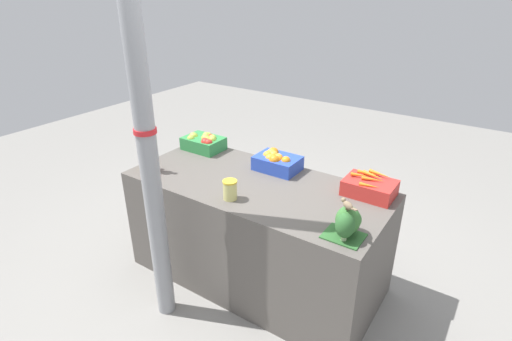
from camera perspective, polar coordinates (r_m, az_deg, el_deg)
ground_plane at (r=3.30m, az=0.00°, el=-14.73°), size 10.00×10.00×0.00m
market_table at (r=3.05m, az=0.00°, el=-8.76°), size 1.87×0.86×0.83m
support_pole at (r=2.40m, az=-15.52°, el=5.10°), size 0.13×0.13×2.66m
apple_crate at (r=3.42m, az=-7.45°, el=4.04°), size 0.33×0.24×0.14m
orange_crate at (r=3.03m, az=2.93°, el=1.34°), size 0.33×0.24×0.15m
carrot_crate at (r=2.77m, az=15.93°, el=-2.29°), size 0.33×0.24×0.14m
broccoli_pile at (r=2.28m, az=12.93°, el=-7.14°), size 0.22×0.21×0.19m
juice_bottle_golden at (r=3.15m, az=-15.94°, el=2.10°), size 0.06×0.06×0.26m
juice_bottle_ruby at (r=3.06m, az=-14.38°, el=1.70°), size 0.07×0.07×0.27m
pickle_jar at (r=2.62m, az=-3.73°, el=-2.76°), size 0.10×0.10×0.13m
sparrow_bird at (r=2.21m, az=12.94°, el=-4.78°), size 0.12×0.08×0.05m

